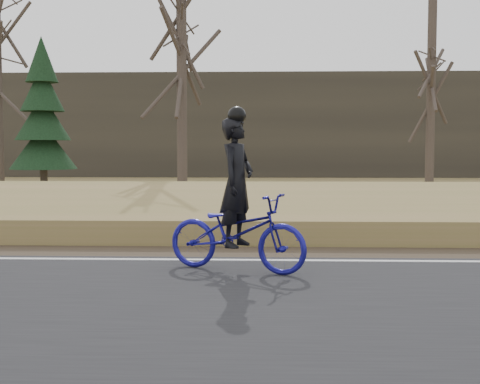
{
  "coord_description": "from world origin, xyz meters",
  "views": [
    {
      "loc": [
        0.89,
        -10.03,
        1.84
      ],
      "look_at": [
        0.49,
        0.5,
        1.1
      ],
      "focal_mm": 50.0,
      "sensor_mm": 36.0,
      "label": 1
    }
  ],
  "objects": [
    {
      "name": "edge_line",
      "position": [
        0.0,
        0.2,
        0.07
      ],
      "size": [
        120.0,
        0.12,
        0.01
      ],
      "primitive_type": "cube",
      "color": "silver",
      "rests_on": "road"
    },
    {
      "name": "ballast",
      "position": [
        0.0,
        8.0,
        0.23
      ],
      "size": [
        120.0,
        3.0,
        0.45
      ],
      "primitive_type": "cube",
      "color": "slate",
      "rests_on": "ground"
    },
    {
      "name": "railroad",
      "position": [
        0.0,
        8.0,
        0.53
      ],
      "size": [
        120.0,
        2.4,
        0.29
      ],
      "color": "black",
      "rests_on": "ballast"
    },
    {
      "name": "bare_tree_center",
      "position": [
        7.64,
        17.67,
        3.85
      ],
      "size": [
        0.36,
        0.36,
        7.71
      ],
      "primitive_type": "cylinder",
      "color": "#483C34",
      "rests_on": "ground"
    },
    {
      "name": "conifer",
      "position": [
        -7.78,
        15.76,
        2.87
      ],
      "size": [
        2.6,
        2.6,
        6.06
      ],
      "color": "#483C34",
      "rests_on": "ground"
    },
    {
      "name": "shoulder",
      "position": [
        0.0,
        1.2,
        0.02
      ],
      "size": [
        120.0,
        1.6,
        0.04
      ],
      "primitive_type": "cube",
      "color": "#473A2B",
      "rests_on": "ground"
    },
    {
      "name": "cyclist",
      "position": [
        0.49,
        -0.67,
        0.79
      ],
      "size": [
        2.22,
        1.49,
        2.32
      ],
      "rotation": [
        0.0,
        0.0,
        1.17
      ],
      "color": "navy",
      "rests_on": "road"
    },
    {
      "name": "treeline_backdrop",
      "position": [
        0.0,
        30.0,
        3.0
      ],
      "size": [
        120.0,
        4.0,
        6.0
      ],
      "primitive_type": "cube",
      "color": "#383328",
      "rests_on": "ground"
    },
    {
      "name": "ground",
      "position": [
        0.0,
        0.0,
        0.0
      ],
      "size": [
        120.0,
        120.0,
        0.0
      ],
      "primitive_type": "plane",
      "color": "olive",
      "rests_on": "ground"
    },
    {
      "name": "embankment",
      "position": [
        0.0,
        4.2,
        0.22
      ],
      "size": [
        120.0,
        5.0,
        0.44
      ],
      "primitive_type": "cube",
      "color": "olive",
      "rests_on": "ground"
    },
    {
      "name": "road",
      "position": [
        0.0,
        -2.5,
        0.03
      ],
      "size": [
        120.0,
        6.0,
        0.06
      ],
      "primitive_type": "cube",
      "color": "black",
      "rests_on": "ground"
    },
    {
      "name": "bare_tree_near_left",
      "position": [
        -2.01,
        13.19,
        3.95
      ],
      "size": [
        0.36,
        0.36,
        7.9
      ],
      "primitive_type": "cylinder",
      "color": "#483C34",
      "rests_on": "ground"
    }
  ]
}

